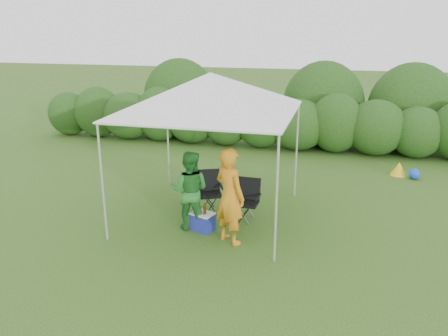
% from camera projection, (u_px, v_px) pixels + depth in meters
% --- Properties ---
extents(ground, '(70.00, 70.00, 0.00)m').
position_uv_depth(ground, '(204.00, 225.00, 8.35)').
color(ground, '#3C631F').
extents(hedge, '(15.31, 1.53, 1.80)m').
position_uv_depth(hedge, '(265.00, 122.00, 13.60)').
color(hedge, '#264F18').
rests_on(hedge, ground).
extents(canopy, '(3.10, 3.10, 2.83)m').
position_uv_depth(canopy, '(210.00, 93.00, 8.07)').
color(canopy, silver).
rests_on(canopy, ground).
extents(chair_right, '(0.52, 0.47, 0.82)m').
position_uv_depth(chair_right, '(247.00, 197.00, 8.49)').
color(chair_right, black).
rests_on(chair_right, ground).
extents(chair_left, '(0.64, 0.62, 0.84)m').
position_uv_depth(chair_left, '(209.00, 188.00, 8.93)').
color(chair_left, black).
rests_on(chair_left, ground).
extents(man, '(0.75, 0.68, 1.71)m').
position_uv_depth(man, '(230.00, 196.00, 7.46)').
color(man, orange).
rests_on(man, ground).
extents(woman, '(0.78, 0.63, 1.50)m').
position_uv_depth(woman, '(190.00, 191.00, 8.02)').
color(woman, '#287A2E').
rests_on(woman, ground).
extents(cooler, '(0.49, 0.42, 0.35)m').
position_uv_depth(cooler, '(203.00, 221.00, 8.10)').
color(cooler, '#212C98').
rests_on(cooler, ground).
extents(bottle, '(0.06, 0.06, 0.22)m').
position_uv_depth(bottle, '(205.00, 208.00, 7.96)').
color(bottle, '#592D0C').
rests_on(bottle, cooler).
extents(lawn_toy, '(0.69, 0.57, 0.34)m').
position_uv_depth(lawn_toy, '(403.00, 170.00, 11.09)').
color(lawn_toy, yellow).
rests_on(lawn_toy, ground).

